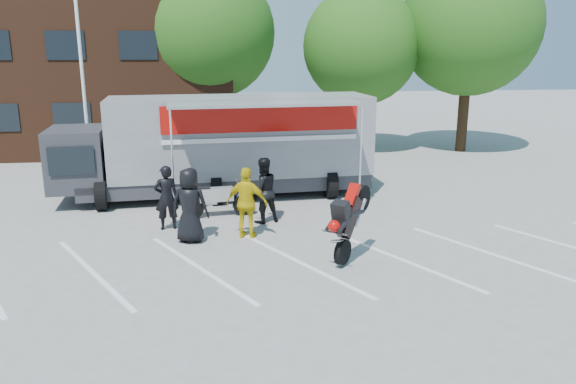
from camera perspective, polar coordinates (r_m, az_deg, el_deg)
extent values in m
plane|color=#979792|center=(12.51, 1.06, -8.96)|extent=(100.00, 100.00, 0.00)
cube|color=white|center=(13.42, 0.47, -7.23)|extent=(18.09, 13.33, 0.01)
cube|color=#492717|center=(30.56, -23.23, 10.71)|extent=(18.00, 8.00, 7.00)
cylinder|color=white|center=(21.93, -20.17, 11.18)|extent=(0.12, 0.12, 8.00)
cylinder|color=#382314|center=(27.56, -7.71, 7.51)|extent=(0.50, 0.50, 3.24)
sphere|color=#255615|center=(27.35, -8.00, 15.76)|extent=(6.12, 6.12, 6.12)
cylinder|color=#382314|center=(27.39, 7.20, 7.10)|extent=(0.50, 0.50, 2.88)
sphere|color=#255615|center=(27.16, 7.44, 14.48)|extent=(5.44, 5.44, 5.44)
cylinder|color=#382314|center=(28.52, 17.34, 7.40)|extent=(0.50, 0.50, 3.42)
sphere|color=#255615|center=(28.34, 18.01, 15.80)|extent=(6.46, 6.46, 6.46)
imported|color=black|center=(14.78, -9.95, -1.34)|extent=(1.09, 0.85, 1.98)
imported|color=black|center=(15.95, -12.25, -0.55)|extent=(0.74, 0.56, 1.83)
imported|color=black|center=(16.20, -2.58, 0.18)|extent=(1.12, 0.99, 1.92)
imported|color=#DCBC0B|center=(14.91, -4.18, -1.12)|extent=(1.22, 0.83, 1.93)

